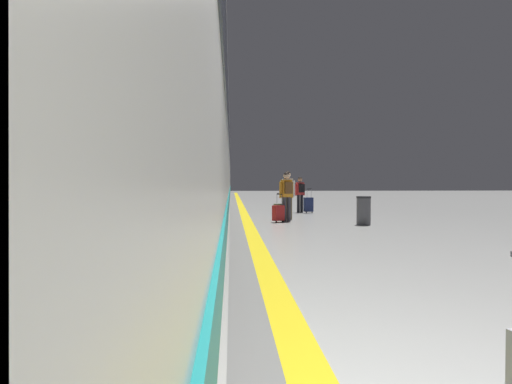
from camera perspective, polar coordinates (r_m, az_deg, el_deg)
The scene contains 10 objects.
safety_line_strip at distance 11.41m, azimuth -0.61°, elevation -5.49°, with size 0.36×80.00×0.01m, color yellow.
tactile_edge_band at distance 11.40m, azimuth -2.15°, elevation -5.50°, with size 0.57×80.00×0.01m, color slate.
high_speed_train at distance 9.99m, azimuth -12.17°, elevation 7.87°, with size 2.94×34.79×4.97m.
passenger_near at distance 15.16m, azimuth 4.35°, elevation 0.16°, with size 0.55×0.35×1.76m.
suitcase_near at distance 15.00m, azimuth 3.20°, elevation -2.61°, with size 0.41×0.28×0.97m.
passenger_mid at distance 14.47m, azimuth 4.20°, elevation -0.03°, with size 0.51×0.40×1.70m.
suitcase_mid at distance 14.16m, azimuth 3.05°, elevation -2.87°, with size 0.44×0.39×0.96m.
passenger_far at distance 18.72m, azimuth 6.05°, elevation 0.09°, with size 0.47×0.38×1.59m.
suitcase_far at distance 18.48m, azimuth 7.16°, elevation -1.71°, with size 0.43×0.33×1.07m.
waste_bin at distance 13.76m, azimuth 14.46°, elevation -2.45°, with size 0.46×0.46×0.91m.
Camera 1 is at (-1.29, -1.32, 1.38)m, focal length 29.35 mm.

